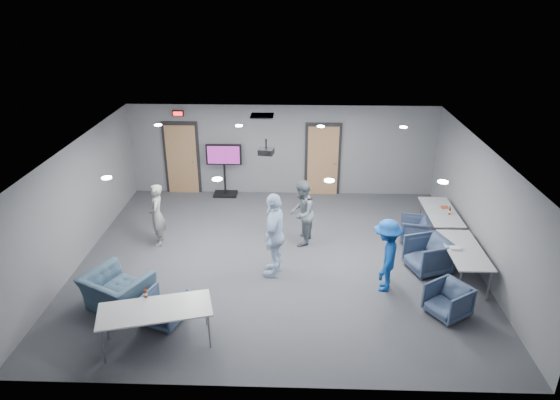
{
  "coord_description": "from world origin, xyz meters",
  "views": [
    {
      "loc": [
        0.4,
        -10.06,
        5.93
      ],
      "look_at": [
        0.04,
        0.69,
        1.2
      ],
      "focal_mm": 32.0,
      "sensor_mm": 36.0,
      "label": 1
    }
  ],
  "objects_px": {
    "person_a": "(157,215)",
    "bottle_front": "(146,294)",
    "person_d": "(386,256)",
    "bottle_right": "(450,211)",
    "projector": "(266,151)",
    "chair_front_a": "(164,308)",
    "table_front_left": "(155,311)",
    "chair_right_b": "(428,255)",
    "person_c": "(275,235)",
    "chair_front_b": "(118,292)",
    "chair_right_c": "(448,300)",
    "person_b": "(301,213)",
    "table_right_b": "(464,251)",
    "tv_stand": "(224,167)",
    "table_right_a": "(441,213)",
    "chair_right_a": "(414,229)"
  },
  "relations": [
    {
      "from": "chair_front_b",
      "to": "table_right_b",
      "type": "xyz_separation_m",
      "value": [
        7.04,
        1.31,
        0.3
      ]
    },
    {
      "from": "person_c",
      "to": "chair_right_b",
      "type": "relative_size",
      "value": 2.25
    },
    {
      "from": "chair_front_b",
      "to": "table_right_b",
      "type": "height_order",
      "value": "chair_front_b"
    },
    {
      "from": "chair_right_b",
      "to": "table_right_a",
      "type": "distance_m",
      "value": 1.73
    },
    {
      "from": "bottle_right",
      "to": "chair_front_a",
      "type": "bearing_deg",
      "value": -151.05
    },
    {
      "from": "chair_front_a",
      "to": "projector",
      "type": "relative_size",
      "value": 1.88
    },
    {
      "from": "person_a",
      "to": "table_right_b",
      "type": "relative_size",
      "value": 0.87
    },
    {
      "from": "person_b",
      "to": "person_c",
      "type": "xyz_separation_m",
      "value": [
        -0.58,
        -1.41,
        0.14
      ]
    },
    {
      "from": "person_a",
      "to": "projector",
      "type": "bearing_deg",
      "value": 81.19
    },
    {
      "from": "chair_right_b",
      "to": "bottle_right",
      "type": "height_order",
      "value": "bottle_right"
    },
    {
      "from": "bottle_front",
      "to": "person_d",
      "type": "bearing_deg",
      "value": 18.76
    },
    {
      "from": "person_d",
      "to": "bottle_right",
      "type": "xyz_separation_m",
      "value": [
        1.88,
        2.15,
        0.02
      ]
    },
    {
      "from": "table_right_b",
      "to": "bottle_right",
      "type": "distance_m",
      "value": 1.73
    },
    {
      "from": "person_c",
      "to": "bottle_right",
      "type": "relative_size",
      "value": 8.57
    },
    {
      "from": "person_b",
      "to": "person_c",
      "type": "height_order",
      "value": "person_c"
    },
    {
      "from": "chair_right_b",
      "to": "chair_front_b",
      "type": "distance_m",
      "value": 6.6
    },
    {
      "from": "person_c",
      "to": "person_d",
      "type": "distance_m",
      "value": 2.37
    },
    {
      "from": "person_b",
      "to": "chair_front_a",
      "type": "relative_size",
      "value": 2.31
    },
    {
      "from": "chair_right_c",
      "to": "table_front_left",
      "type": "distance_m",
      "value": 5.46
    },
    {
      "from": "table_right_a",
      "to": "tv_stand",
      "type": "distance_m",
      "value": 6.25
    },
    {
      "from": "person_d",
      "to": "projector",
      "type": "distance_m",
      "value": 3.51
    },
    {
      "from": "chair_right_b",
      "to": "chair_front_a",
      "type": "distance_m",
      "value": 5.76
    },
    {
      "from": "person_c",
      "to": "tv_stand",
      "type": "distance_m",
      "value": 4.67
    },
    {
      "from": "person_d",
      "to": "chair_right_a",
      "type": "height_order",
      "value": "person_d"
    },
    {
      "from": "chair_front_b",
      "to": "bottle_front",
      "type": "distance_m",
      "value": 1.12
    },
    {
      "from": "person_d",
      "to": "bottle_right",
      "type": "bearing_deg",
      "value": 155.13
    },
    {
      "from": "chair_front_a",
      "to": "person_d",
      "type": "bearing_deg",
      "value": -144.43
    },
    {
      "from": "person_c",
      "to": "chair_front_a",
      "type": "bearing_deg",
      "value": -37.29
    },
    {
      "from": "person_b",
      "to": "table_right_b",
      "type": "xyz_separation_m",
      "value": [
        3.45,
        -1.49,
        -0.13
      ]
    },
    {
      "from": "table_right_a",
      "to": "table_front_left",
      "type": "bearing_deg",
      "value": 125.02
    },
    {
      "from": "person_c",
      "to": "person_d",
      "type": "xyz_separation_m",
      "value": [
        2.31,
        -0.52,
        -0.17
      ]
    },
    {
      "from": "person_b",
      "to": "tv_stand",
      "type": "height_order",
      "value": "person_b"
    },
    {
      "from": "tv_stand",
      "to": "table_right_a",
      "type": "bearing_deg",
      "value": -23.97
    },
    {
      "from": "person_b",
      "to": "table_right_a",
      "type": "height_order",
      "value": "person_b"
    },
    {
      "from": "bottle_right",
      "to": "projector",
      "type": "height_order",
      "value": "projector"
    },
    {
      "from": "chair_front_b",
      "to": "chair_right_a",
      "type": "bearing_deg",
      "value": -127.09
    },
    {
      "from": "table_front_left",
      "to": "chair_right_b",
      "type": "bearing_deg",
      "value": 11.14
    },
    {
      "from": "chair_front_a",
      "to": "table_front_left",
      "type": "relative_size",
      "value": 0.34
    },
    {
      "from": "table_right_a",
      "to": "table_right_b",
      "type": "distance_m",
      "value": 1.9
    },
    {
      "from": "person_b",
      "to": "chair_front_b",
      "type": "relative_size",
      "value": 1.39
    },
    {
      "from": "table_right_b",
      "to": "tv_stand",
      "type": "distance_m",
      "value": 7.23
    },
    {
      "from": "chair_right_c",
      "to": "tv_stand",
      "type": "relative_size",
      "value": 0.45
    },
    {
      "from": "person_a",
      "to": "tv_stand",
      "type": "height_order",
      "value": "tv_stand"
    },
    {
      "from": "person_d",
      "to": "bottle_front",
      "type": "height_order",
      "value": "person_d"
    },
    {
      "from": "projector",
      "to": "person_c",
      "type": "bearing_deg",
      "value": -69.51
    },
    {
      "from": "projector",
      "to": "chair_front_a",
      "type": "bearing_deg",
      "value": -110.11
    },
    {
      "from": "person_a",
      "to": "bottle_front",
      "type": "relative_size",
      "value": 6.92
    },
    {
      "from": "table_front_left",
      "to": "tv_stand",
      "type": "height_order",
      "value": "tv_stand"
    },
    {
      "from": "chair_right_c",
      "to": "bottle_right",
      "type": "height_order",
      "value": "bottle_right"
    },
    {
      "from": "chair_front_b",
      "to": "projector",
      "type": "xyz_separation_m",
      "value": [
        2.77,
        2.67,
        2.02
      ]
    }
  ]
}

